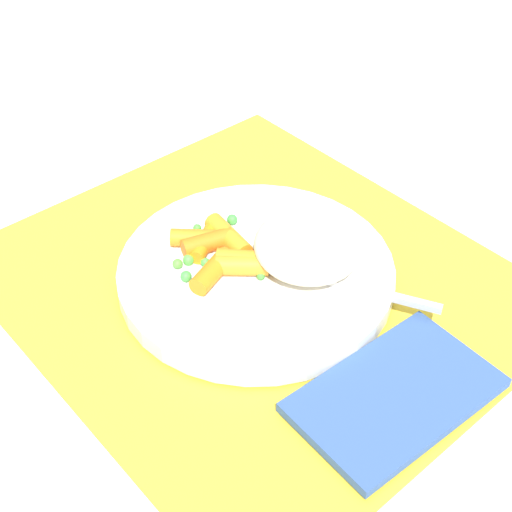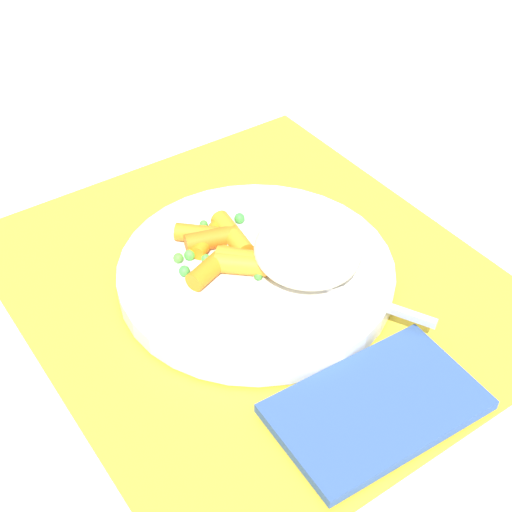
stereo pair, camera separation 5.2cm
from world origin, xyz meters
name	(u,v)px [view 1 (the left image)]	position (x,y,z in m)	size (l,w,h in m)	color
ground_plane	(256,285)	(0.00, 0.00, 0.00)	(2.40, 2.40, 0.00)	white
placemat	(256,283)	(0.00, 0.00, 0.00)	(0.42, 0.37, 0.01)	gold
plate	(256,273)	(0.00, 0.00, 0.01)	(0.23, 0.23, 0.02)	white
rice_mound	(308,246)	(-0.03, -0.03, 0.04)	(0.09, 0.09, 0.04)	beige
carrot_portion	(223,251)	(0.02, 0.02, 0.03)	(0.10, 0.08, 0.02)	orange
pea_scatter	(217,253)	(0.03, 0.02, 0.03)	(0.09, 0.09, 0.01)	green
fork	(302,274)	(-0.04, -0.02, 0.03)	(0.17, 0.10, 0.01)	#B9B9B9
napkin	(395,395)	(-0.16, 0.01, 0.01)	(0.09, 0.15, 0.01)	#33518C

